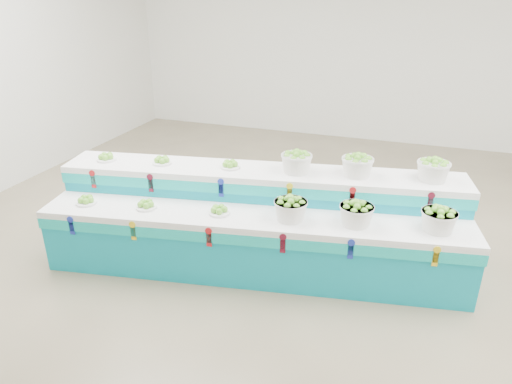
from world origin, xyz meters
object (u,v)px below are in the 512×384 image
basket_lower_left (291,208)px  basket_upper_right (433,169)px  display_stand (256,222)px  plate_upper_mid (162,160)px

basket_lower_left → basket_upper_right: 1.56m
display_stand → basket_upper_right: size_ratio=13.29×
basket_lower_left → display_stand: bearing=154.9°
basket_upper_right → plate_upper_mid: bearing=-170.2°
display_stand → basket_lower_left: display_stand is taller
display_stand → basket_upper_right: (1.76, 0.59, 0.63)m
basket_lower_left → basket_upper_right: (1.31, 0.79, 0.30)m
plate_upper_mid → basket_lower_left: bearing=-10.1°
display_stand → plate_upper_mid: (-1.17, 0.08, 0.56)m
basket_upper_right → display_stand: bearing=-161.6°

